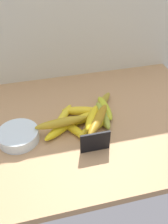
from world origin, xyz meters
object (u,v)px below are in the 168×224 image
object	(u,v)px
banana_5	(102,102)
banana_6	(85,118)
banana_10	(98,120)
banana_0	(62,128)
banana_2	(73,128)
banana_7	(82,111)
banana_1	(96,125)
banana_9	(62,122)
chalkboard_sign	(95,143)
banana_4	(105,108)
banana_8	(103,116)
banana_3	(62,120)
fruit_bowl	(18,136)
banana_11	(92,118)

from	to	relation	value
banana_5	banana_6	xyz separation A→B (cm)	(-10.34, -9.24, 0.23)
banana_6	banana_10	bearing A→B (deg)	-61.59
banana_0	banana_10	xyz separation A→B (cm)	(13.88, -2.92, 3.69)
banana_2	banana_7	bearing A→B (deg)	58.43
banana_1	banana_9	xyz separation A→B (cm)	(-13.53, 0.96, 3.60)
chalkboard_sign	banana_2	bearing A→B (deg)	116.34
banana_0	banana_4	xyz separation A→B (cm)	(20.39, 8.09, 0.13)
banana_0	banana_8	bearing A→B (deg)	10.11
banana_5	banana_9	xyz separation A→B (cm)	(-20.75, -13.42, 3.75)
banana_8	banana_3	bearing A→B (deg)	173.07
banana_9	banana_8	bearing A→B (deg)	12.34
chalkboard_sign	banana_9	world-z (taller)	chalkboard_sign
banana_3	banana_5	xyz separation A→B (cm)	(19.90, 7.36, -0.02)
banana_0	banana_7	world-z (taller)	banana_7
fruit_bowl	banana_1	size ratio (longest dim) A/B	0.81
banana_3	banana_6	size ratio (longest dim) A/B	1.09
banana_2	banana_9	size ratio (longest dim) A/B	0.84
banana_1	banana_7	world-z (taller)	banana_7
fruit_bowl	banana_5	xyz separation A→B (cm)	(37.59, 13.27, -0.50)
banana_2	banana_7	xyz separation A→B (cm)	(5.93, 9.66, 0.26)
banana_1	banana_2	world-z (taller)	banana_1
banana_9	banana_0	bearing A→B (deg)	92.01
banana_10	banana_1	bearing A→B (deg)	104.60
chalkboard_sign	fruit_bowl	bearing A→B (deg)	155.69
banana_2	banana_1	bearing A→B (deg)	-3.78
banana_5	banana_9	world-z (taller)	banana_9
banana_4	banana_6	size ratio (longest dim) A/B	0.87
banana_8	banana_11	distance (cm)	8.09
banana_7	banana_5	bearing A→B (deg)	21.17
banana_5	banana_2	bearing A→B (deg)	-140.21
fruit_bowl	banana_7	distance (cm)	28.52
chalkboard_sign	banana_3	distance (cm)	20.33
chalkboard_sign	fruit_bowl	world-z (taller)	chalkboard_sign
banana_7	banana_8	xyz separation A→B (cm)	(7.92, -5.36, 0.01)
banana_0	banana_8	xyz separation A→B (cm)	(18.12, 3.23, 0.10)
fruit_bowl	banana_10	size ratio (longest dim) A/B	0.75
banana_5	banana_11	bearing A→B (deg)	-122.65
banana_2	banana_11	xyz separation A→B (cm)	(7.83, 0.21, 3.79)
fruit_bowl	banana_11	world-z (taller)	banana_11
banana_0	fruit_bowl	bearing A→B (deg)	-178.01
fruit_bowl	banana_10	distance (cm)	30.96
banana_2	banana_5	bearing A→B (deg)	39.79
banana_1	banana_5	distance (cm)	16.08
fruit_bowl	banana_6	xyz separation A→B (cm)	(27.25, 4.03, -0.27)
banana_3	banana_9	xyz separation A→B (cm)	(-0.86, -6.05, 3.73)
fruit_bowl	banana_10	xyz separation A→B (cm)	(30.69, -2.33, 3.35)
banana_3	banana_6	world-z (taller)	banana_6
banana_0	banana_6	bearing A→B (deg)	18.26
banana_3	banana_4	world-z (taller)	banana_4
banana_6	banana_10	size ratio (longest dim) A/B	0.92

